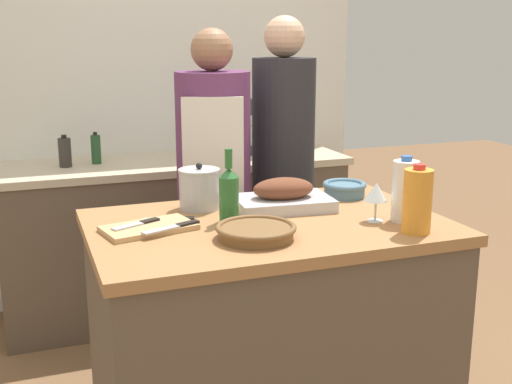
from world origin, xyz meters
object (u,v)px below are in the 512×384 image
wine_bottle_green (229,194)px  milk_jug (405,191)px  wicker_basket (256,231)px  wine_glass_left (376,193)px  condiment_bottle_tall (282,143)px  person_cook_aproned (214,189)px  stock_pot (200,189)px  knife_bread (138,224)px  knife_paring (171,219)px  cutting_board (149,228)px  juice_jug (417,201)px  knife_chef (173,227)px  condiment_bottle_short (96,149)px  mixing_bowl (344,189)px  roasting_pan (283,197)px  stand_mixer (254,131)px  condiment_bottle_extra (65,152)px  person_cook_guest (283,170)px

wine_bottle_green → milk_jug: bearing=-18.9°
wicker_basket → wine_glass_left: (0.46, 0.04, 0.08)m
wine_glass_left → wine_bottle_green: bearing=160.6°
condiment_bottle_tall → person_cook_aproned: (-0.61, -0.65, -0.07)m
stock_pot → knife_bread: size_ratio=1.01×
stock_pot → knife_paring: stock_pot is taller
wicker_basket → knife_paring: (-0.21, 0.31, -0.02)m
cutting_board → juice_jug: (0.83, -0.33, 0.10)m
wicker_basket → knife_chef: 0.28m
juice_jug → knife_paring: size_ratio=1.27×
condiment_bottle_short → person_cook_aproned: (0.44, -0.77, -0.08)m
milk_jug → cutting_board: bearing=167.1°
milk_jug → knife_chef: bearing=169.8°
cutting_board → person_cook_aproned: 0.82m
knife_paring → mixing_bowl: bearing=6.8°
roasting_pan → knife_paring: size_ratio=2.07×
wine_glass_left → juice_jug: bearing=-68.6°
wine_glass_left → stand_mixer: 1.64m
roasting_pan → knife_paring: roasting_pan is taller
stock_pot → knife_chef: size_ratio=0.84×
condiment_bottle_extra → wine_glass_left: bearing=-59.5°
stock_pot → condiment_bottle_tall: bearing=54.5°
roasting_pan → person_cook_aproned: bearing=99.5°
wicker_basket → knife_bread: (-0.34, 0.23, -0.00)m
milk_jug → knife_paring: 0.84m
knife_chef → stand_mixer: (0.84, 1.52, 0.07)m
knife_chef → person_cook_aproned: bearing=64.0°
mixing_bowl → juice_jug: bearing=-90.7°
knife_chef → condiment_bottle_short: size_ratio=1.21×
wine_glass_left → knife_bread: bearing=166.7°
mixing_bowl → wine_glass_left: wine_glass_left is taller
wicker_basket → condiment_bottle_short: size_ratio=1.51×
stand_mixer → condiment_bottle_tall: (0.13, -0.12, -0.06)m
wicker_basket → mixing_bowl: 0.67m
knife_bread → roasting_pan: bearing=7.9°
mixing_bowl → condiment_bottle_extra: bearing=129.2°
cutting_board → stand_mixer: size_ratio=1.03×
knife_bread → stand_mixer: bearing=56.8°
juice_jug → wine_bottle_green: wine_bottle_green is taller
cutting_board → knife_chef: (0.07, -0.06, 0.01)m
wicker_basket → knife_bread: size_ratio=1.50×
stock_pot → knife_chef: (-0.17, -0.27, -0.06)m
cutting_board → person_cook_aproned: (0.43, 0.69, -0.05)m
knife_chef → stand_mixer: 1.74m
roasting_pan → cutting_board: roasting_pan is taller
condiment_bottle_extra → person_cook_aproned: person_cook_aproned is taller
knife_paring → person_cook_aproned: bearing=60.2°
milk_jug → knife_paring: bearing=158.6°
mixing_bowl → person_cook_guest: person_cook_guest is taller
condiment_bottle_extra → milk_jug: bearing=-57.4°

